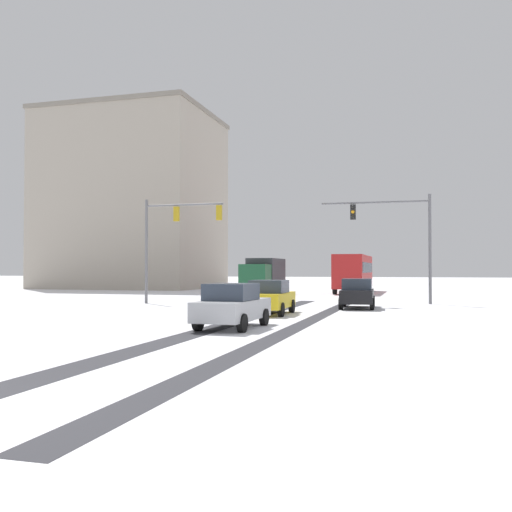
% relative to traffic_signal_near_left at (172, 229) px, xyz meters
% --- Properties ---
extents(wheel_track_left_lane, '(1.00, 32.52, 0.01)m').
position_rel_traffic_signal_near_left_xyz_m(wheel_track_left_lane, '(7.49, -10.81, -4.60)').
color(wheel_track_left_lane, '#38383D').
rests_on(wheel_track_left_lane, ground).
extents(wheel_track_right_lane, '(0.76, 32.52, 0.01)m').
position_rel_traffic_signal_near_left_xyz_m(wheel_track_right_lane, '(10.31, -10.81, -4.60)').
color(wheel_track_right_lane, '#38383D').
rests_on(wheel_track_right_lane, ground).
extents(sidewalk_kerb_right, '(4.00, 32.52, 0.12)m').
position_rel_traffic_signal_near_left_xyz_m(sidewalk_kerb_right, '(16.69, -12.28, -4.54)').
color(sidewalk_kerb_right, white).
rests_on(sidewalk_kerb_right, ground).
extents(traffic_signal_near_left, '(5.16, 0.39, 6.50)m').
position_rel_traffic_signal_near_left_xyz_m(traffic_signal_near_left, '(0.00, 0.00, 0.00)').
color(traffic_signal_near_left, slate).
rests_on(traffic_signal_near_left, ground).
extents(traffic_signal_near_right, '(6.37, 0.51, 6.50)m').
position_rel_traffic_signal_near_left_xyz_m(traffic_signal_near_right, '(13.53, 1.90, -0.16)').
color(traffic_signal_near_right, slate).
rests_on(traffic_signal_near_right, ground).
extents(car_black_lead, '(2.02, 4.19, 1.62)m').
position_rel_traffic_signal_near_left_xyz_m(car_black_lead, '(11.41, -0.95, -3.79)').
color(car_black_lead, black).
rests_on(car_black_lead, ground).
extents(car_yellow_cab_second, '(1.91, 4.14, 1.62)m').
position_rel_traffic_signal_near_left_xyz_m(car_yellow_cab_second, '(7.84, -6.28, -3.79)').
color(car_yellow_cab_second, yellow).
rests_on(car_yellow_cab_second, ground).
extents(car_silver_third, '(1.94, 4.16, 1.62)m').
position_rel_traffic_signal_near_left_xyz_m(car_silver_third, '(8.13, -12.83, -3.79)').
color(car_silver_third, '#B7BABF').
rests_on(car_silver_third, ground).
extents(bus_oncoming, '(2.69, 11.00, 3.38)m').
position_rel_traffic_signal_near_left_xyz_m(bus_oncoming, '(9.00, 19.80, -2.61)').
color(bus_oncoming, '#B21E1E').
rests_on(bus_oncoming, ground).
extents(box_truck_delivery, '(2.44, 7.45, 3.02)m').
position_rel_traffic_signal_near_left_xyz_m(box_truck_delivery, '(2.48, 12.55, -2.97)').
color(box_truck_delivery, '#194C2D').
rests_on(box_truck_delivery, ground).
extents(office_building_far_left_block, '(18.48, 15.12, 19.99)m').
position_rel_traffic_signal_near_left_xyz_m(office_building_far_left_block, '(-17.09, 27.04, 5.40)').
color(office_building_far_left_block, '#A89E8E').
rests_on(office_building_far_left_block, ground).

